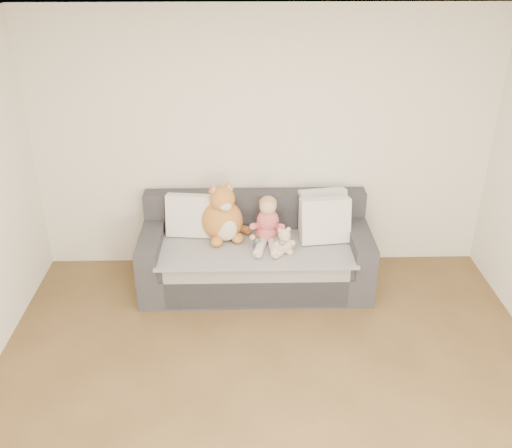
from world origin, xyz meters
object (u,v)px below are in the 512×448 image
at_px(sofa, 256,255).
at_px(sippy_cup, 257,243).
at_px(toddler, 268,224).
at_px(teddy_bear, 284,243).
at_px(plush_cat, 223,217).

bearing_deg(sofa, sippy_cup, -85.90).
relative_size(toddler, sippy_cup, 4.22).
height_order(teddy_bear, sippy_cup, teddy_bear).
bearing_deg(sippy_cup, toddler, 47.94).
height_order(toddler, teddy_bear, toddler).
height_order(toddler, plush_cat, plush_cat).
relative_size(plush_cat, teddy_bear, 2.28).
relative_size(sofa, toddler, 4.57).
relative_size(sofa, plush_cat, 3.61).
height_order(plush_cat, sippy_cup, plush_cat).
height_order(sofa, plush_cat, plush_cat).
distance_m(plush_cat, sippy_cup, 0.42).
distance_m(sofa, toddler, 0.38).
bearing_deg(plush_cat, toddler, -31.88).
height_order(toddler, sippy_cup, toddler).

